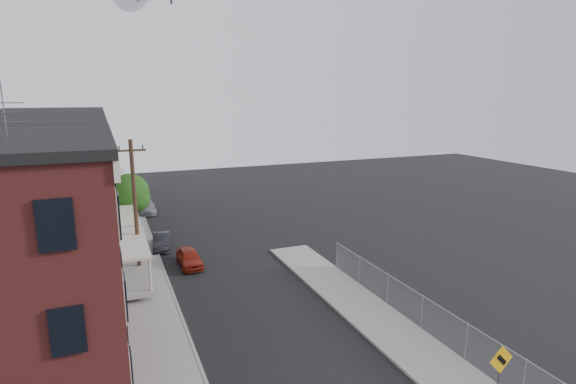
# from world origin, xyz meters

# --- Properties ---
(sidewalk_left) EXTENTS (3.00, 62.00, 0.12)m
(sidewalk_left) POSITION_xyz_m (-5.50, 24.00, 0.06)
(sidewalk_left) COLOR gray
(sidewalk_left) RESTS_ON ground
(sidewalk_right) EXTENTS (3.00, 26.00, 0.12)m
(sidewalk_right) POSITION_xyz_m (5.50, 6.00, 0.06)
(sidewalk_right) COLOR gray
(sidewalk_right) RESTS_ON ground
(curb_left) EXTENTS (0.15, 62.00, 0.14)m
(curb_left) POSITION_xyz_m (-4.05, 24.00, 0.07)
(curb_left) COLOR gray
(curb_left) RESTS_ON ground
(curb_right) EXTENTS (0.15, 26.00, 0.14)m
(curb_right) POSITION_xyz_m (4.05, 6.00, 0.07)
(curb_right) COLOR gray
(curb_right) RESTS_ON ground
(row_house_a) EXTENTS (11.98, 7.00, 10.30)m
(row_house_a) POSITION_xyz_m (-11.96, 16.50, 5.13)
(row_house_a) COLOR slate
(row_house_a) RESTS_ON ground
(row_house_b) EXTENTS (11.98, 7.00, 10.30)m
(row_house_b) POSITION_xyz_m (-11.96, 23.50, 5.13)
(row_house_b) COLOR gray
(row_house_b) RESTS_ON ground
(row_house_c) EXTENTS (11.98, 7.00, 10.30)m
(row_house_c) POSITION_xyz_m (-11.96, 30.50, 5.13)
(row_house_c) COLOR slate
(row_house_c) RESTS_ON ground
(row_house_d) EXTENTS (11.98, 7.00, 10.30)m
(row_house_d) POSITION_xyz_m (-11.96, 37.50, 5.13)
(row_house_d) COLOR gray
(row_house_d) RESTS_ON ground
(row_house_e) EXTENTS (11.98, 7.00, 10.30)m
(row_house_e) POSITION_xyz_m (-11.96, 44.50, 5.13)
(row_house_e) COLOR slate
(row_house_e) RESTS_ON ground
(chainlink_fence) EXTENTS (0.06, 18.06, 1.90)m
(chainlink_fence) POSITION_xyz_m (7.00, 5.00, 1.00)
(chainlink_fence) COLOR gray
(chainlink_fence) RESTS_ON ground
(warning_sign) EXTENTS (1.10, 0.11, 2.80)m
(warning_sign) POSITION_xyz_m (5.60, -1.03, 1.88)
(warning_sign) COLOR #515156
(warning_sign) RESTS_ON ground
(utility_pole) EXTENTS (1.80, 0.26, 9.00)m
(utility_pole) POSITION_xyz_m (-5.60, 18.00, 4.67)
(utility_pole) COLOR black
(utility_pole) RESTS_ON ground
(street_tree) EXTENTS (3.22, 3.20, 5.20)m
(street_tree) POSITION_xyz_m (-5.27, 27.92, 3.45)
(street_tree) COLOR black
(street_tree) RESTS_ON ground
(car_near) EXTENTS (1.50, 3.61, 1.22)m
(car_near) POSITION_xyz_m (-2.26, 18.34, 0.61)
(car_near) COLOR maroon
(car_near) RESTS_ON ground
(car_mid) EXTENTS (1.70, 3.71, 1.18)m
(car_mid) POSITION_xyz_m (-3.60, 22.84, 0.59)
(car_mid) COLOR black
(car_mid) RESTS_ON ground
(car_far) EXTENTS (1.78, 4.19, 1.20)m
(car_far) POSITION_xyz_m (-3.60, 34.63, 0.60)
(car_far) COLOR gray
(car_far) RESTS_ON ground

